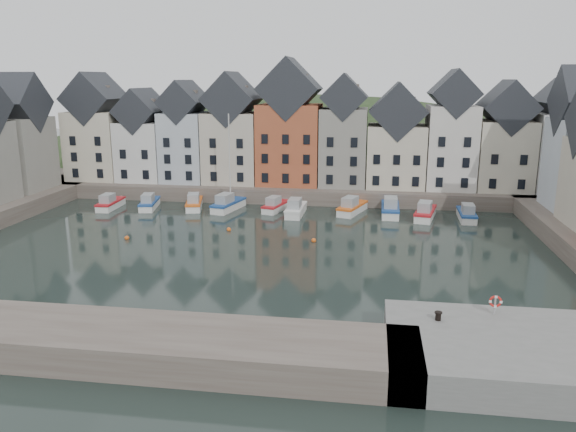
% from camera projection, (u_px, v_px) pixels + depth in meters
% --- Properties ---
extents(ground, '(260.00, 260.00, 0.00)m').
position_uv_depth(ground, '(248.00, 253.00, 55.43)').
color(ground, black).
rests_on(ground, ground).
extents(far_quay, '(90.00, 16.00, 2.00)m').
position_uv_depth(far_quay, '(291.00, 187.00, 84.01)').
color(far_quay, '#52473F').
rests_on(far_quay, ground).
extents(near_quay, '(18.00, 10.00, 2.00)m').
position_uv_depth(near_quay, '(542.00, 356.00, 32.83)').
color(near_quay, '#60605E').
rests_on(near_quay, ground).
extents(near_wall, '(50.00, 6.00, 2.00)m').
position_uv_depth(near_wall, '(18.00, 335.00, 35.49)').
color(near_wall, '#52473F').
rests_on(near_wall, ground).
extents(hillside, '(153.60, 70.40, 64.00)m').
position_uv_depth(hillside, '(309.00, 255.00, 113.50)').
color(hillside, '#1F2E17').
rests_on(hillside, ground).
extents(far_terrace, '(72.37, 8.16, 17.78)m').
position_uv_depth(far_terrace, '(312.00, 136.00, 79.75)').
color(far_terrace, beige).
rests_on(far_terrace, far_quay).
extents(mooring_buoys, '(20.50, 5.50, 0.50)m').
position_uv_depth(mooring_buoys, '(223.00, 236.00, 61.09)').
color(mooring_buoys, '#D95A19').
rests_on(mooring_buoys, ground).
extents(boat_a, '(2.13, 6.06, 2.30)m').
position_uv_depth(boat_a, '(110.00, 204.00, 74.45)').
color(boat_a, silver).
rests_on(boat_a, ground).
extents(boat_b, '(2.97, 6.25, 2.31)m').
position_uv_depth(boat_b, '(149.00, 203.00, 74.54)').
color(boat_b, silver).
rests_on(boat_b, ground).
extents(boat_c, '(3.36, 6.48, 2.38)m').
position_uv_depth(boat_c, '(194.00, 203.00, 74.42)').
color(boat_c, silver).
rests_on(boat_c, ground).
extents(boat_d, '(3.50, 6.94, 12.70)m').
position_uv_depth(boat_d, '(228.00, 204.00, 73.49)').
color(boat_d, silver).
rests_on(boat_d, ground).
extents(boat_e, '(3.13, 5.98, 2.19)m').
position_uv_depth(boat_e, '(276.00, 206.00, 73.20)').
color(boat_e, silver).
rests_on(boat_e, ground).
extents(boat_f, '(2.14, 6.47, 2.47)m').
position_uv_depth(boat_f, '(296.00, 209.00, 70.94)').
color(boat_f, silver).
rests_on(boat_f, ground).
extents(boat_g, '(3.93, 6.81, 2.50)m').
position_uv_depth(boat_g, '(352.00, 208.00, 71.82)').
color(boat_g, silver).
rests_on(boat_g, ground).
extents(boat_h, '(2.27, 7.03, 2.69)m').
position_uv_depth(boat_h, '(390.00, 209.00, 70.86)').
color(boat_h, silver).
rests_on(boat_h, ground).
extents(boat_i, '(3.33, 6.82, 2.51)m').
position_uv_depth(boat_i, '(425.00, 213.00, 69.01)').
color(boat_i, silver).
rests_on(boat_i, ground).
extents(boat_j, '(2.07, 6.09, 2.32)m').
position_uv_depth(boat_j, '(467.00, 214.00, 68.45)').
color(boat_j, silver).
rests_on(boat_j, ground).
extents(mooring_bollard, '(0.48, 0.48, 0.56)m').
position_uv_depth(mooring_bollard, '(438.00, 316.00, 35.26)').
color(mooring_bollard, black).
rests_on(mooring_bollard, near_quay).
extents(life_ring_post, '(0.80, 0.17, 1.30)m').
position_uv_depth(life_ring_post, '(495.00, 302.00, 36.00)').
color(life_ring_post, gray).
rests_on(life_ring_post, near_quay).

